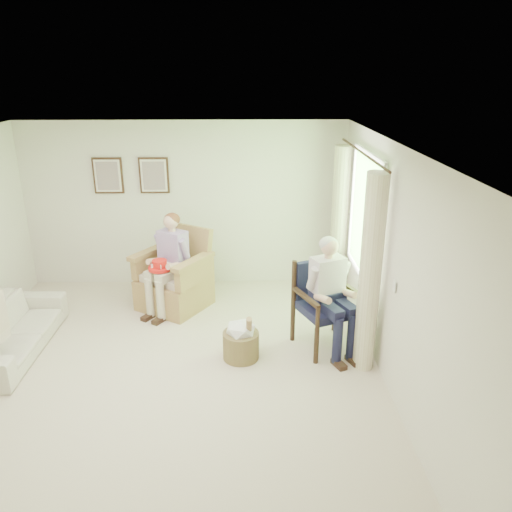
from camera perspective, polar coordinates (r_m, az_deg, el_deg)
name	(u,v)px	position (r m, az deg, el deg)	size (l,w,h in m)	color
floor	(164,377)	(5.96, -10.46, -13.41)	(5.50, 5.50, 0.00)	beige
back_wall	(185,205)	(7.94, -8.08, 5.77)	(5.00, 0.04, 2.60)	silver
front_wall	(71,466)	(3.07, -20.44, -21.60)	(5.00, 0.04, 2.60)	silver
right_wall	(392,270)	(5.49, 15.27, -1.54)	(0.04, 5.50, 2.60)	silver
ceiling	(147,147)	(5.02, -12.40, 12.10)	(5.00, 5.50, 0.02)	white
window	(365,213)	(6.49, 12.36, 4.77)	(0.13, 2.50, 1.63)	#2D6B23
curtain_left	(370,275)	(5.70, 12.90, -2.13)	(0.34, 0.34, 2.30)	beige
curtain_right	(339,224)	(7.50, 9.46, 3.63)	(0.34, 0.34, 2.30)	beige
framed_print_left	(108,176)	(8.02, -16.56, 8.79)	(0.45, 0.05, 0.55)	#382114
framed_print_right	(154,175)	(7.87, -11.58, 9.01)	(0.45, 0.05, 0.55)	#382114
wicker_armchair	(174,282)	(7.42, -9.32, -3.01)	(0.90, 0.90, 1.16)	tan
wood_armchair	(326,301)	(6.32, 8.03, -5.06)	(0.69, 0.65, 1.07)	black
sofa	(12,331)	(6.90, -26.15, -7.70)	(0.74, 1.89, 0.55)	beige
person_wicker	(171,256)	(7.11, -9.69, -0.03)	(0.40, 0.62, 1.41)	beige
person_dark	(330,287)	(6.06, 8.41, -3.58)	(0.40, 0.62, 1.42)	#181A35
red_hat	(160,266)	(7.01, -10.95, -1.13)	(0.32, 0.32, 0.14)	red
hatbox	(241,339)	(6.08, -1.72, -9.51)	(0.56, 0.56, 0.65)	tan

